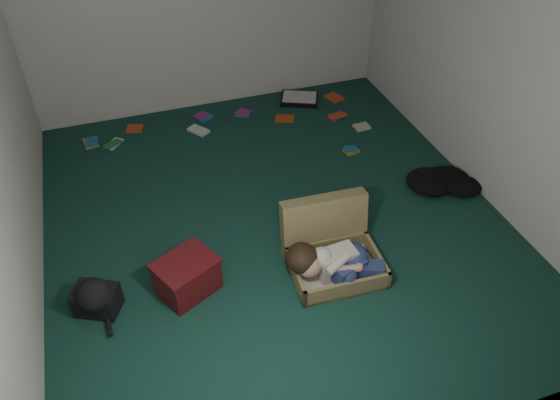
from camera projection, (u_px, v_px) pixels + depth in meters
floor at (275, 219)px, 4.97m from camera, size 4.50×4.50×0.00m
wall_front at (428, 319)px, 2.50m from camera, size 4.50×0.00×4.50m
wall_right at (497, 55)px, 4.63m from camera, size 0.00×4.50×4.50m
suitcase at (331, 249)px, 4.45m from camera, size 0.76×0.74×0.53m
person at (333, 262)px, 4.28m from camera, size 0.78×0.40×0.33m
maroon_bin at (187, 276)px, 4.22m from camera, size 0.56×0.52×0.31m
backpack at (96, 299)px, 4.10m from camera, size 0.50×0.47×0.24m
clothing_pile at (447, 184)px, 5.24m from camera, size 0.61×0.56×0.16m
paper_tray at (299, 99)px, 6.60m from camera, size 0.54×0.48×0.06m
book_scatter at (248, 123)px, 6.21m from camera, size 3.10×1.42×0.02m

